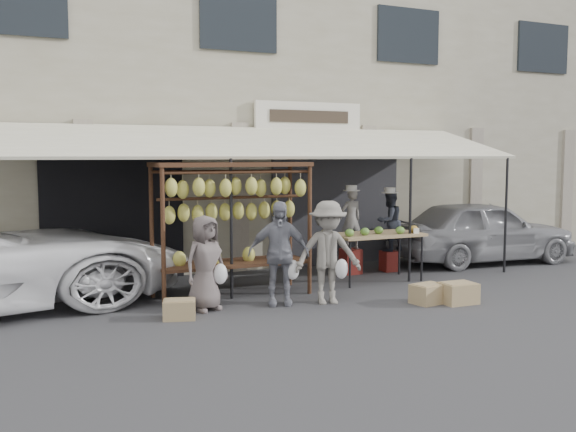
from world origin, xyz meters
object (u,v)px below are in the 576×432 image
banana_rack (233,202)px  customer_right (328,253)px  vendor_right (389,221)px  customer_left (205,263)px  customer_mid (279,253)px  crate_far (179,309)px  vendor_left (351,219)px  produce_table (377,235)px  sedan (482,231)px  crate_near_a (428,294)px  crate_near_b (458,293)px

banana_rack → customer_right: 1.80m
vendor_right → customer_left: size_ratio=0.84×
banana_rack → customer_mid: (0.45, -0.87, -0.75)m
crate_far → customer_left: bearing=34.8°
customer_right → vendor_left: bearing=65.1°
produce_table → sedan: 3.35m
crate_near_a → sedan: (3.45, 2.73, 0.55)m
banana_rack → vendor_left: size_ratio=2.18×
crate_near_a → sedan: sedan is taller
vendor_right → customer_mid: (-3.22, -1.78, -0.20)m
customer_mid → customer_left: bearing=-167.3°
banana_rack → customer_left: banana_rack is taller
customer_left → customer_right: bearing=-30.1°
customer_left → crate_far: (-0.50, -0.35, -0.59)m
crate_near_b → crate_far: (-4.30, 0.87, -0.03)m
produce_table → crate_far: 4.32m
vendor_left → crate_near_a: vendor_left is taller
vendor_left → customer_left: vendor_left is taller
customer_mid → crate_far: size_ratio=3.59×
vendor_right → crate_near_a: bearing=58.6°
crate_far → customer_right: bearing=-0.5°
crate_near_b → sedan: bearing=44.1°
vendor_right → customer_left: 4.69m
banana_rack → crate_far: 2.17m
produce_table → crate_near_a: produce_table is taller
banana_rack → crate_far: bearing=-137.9°
banana_rack → vendor_left: bearing=19.3°
customer_right → sedan: 5.34m
produce_table → crate_far: size_ratio=3.72×
crate_near_b → customer_mid: bearing=157.6°
vendor_left → customer_right: 2.67m
customer_mid → customer_right: customer_mid is taller
banana_rack → customer_right: bearing=-43.1°
produce_table → sedan: (3.23, 0.85, -0.17)m
crate_near_a → banana_rack: bearing=146.4°
produce_table → vendor_left: (-0.06, 0.87, 0.22)m
produce_table → customer_mid: 2.62m
produce_table → vendor_right: (0.79, 0.80, 0.16)m
sedan → crate_near_a: bearing=133.3°
banana_rack → crate_far: size_ratio=5.68×
customer_mid → sedan: bearing=37.0°
vendor_right → customer_left: (-4.37, -1.66, -0.30)m
customer_left → customer_right: customer_right is taller
customer_mid → crate_near_a: customer_mid is taller
produce_table → crate_near_a: (-0.22, -1.88, -0.72)m
customer_mid → customer_right: 0.78m
banana_rack → sedan: size_ratio=0.63×
customer_right → crate_far: customer_right is taller
produce_table → vendor_left: bearing=93.8°
customer_right → sedan: size_ratio=0.40×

